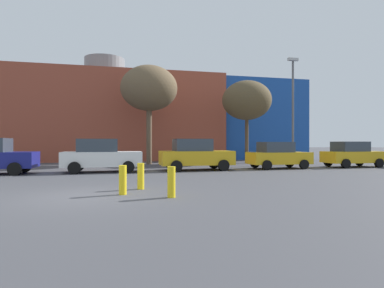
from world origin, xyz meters
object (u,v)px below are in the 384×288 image
at_px(parked_car_5, 352,154).
at_px(parked_car_3, 195,155).
at_px(bollard_yellow_1, 171,182).
at_px(parked_car_2, 101,156).
at_px(bare_tree_1, 149,89).
at_px(bare_tree_0, 247,101).
at_px(street_lamp, 293,104).
at_px(parked_car_4, 278,155).
at_px(bollard_yellow_0, 141,176).
at_px(bollard_yellow_2, 123,180).

bearing_deg(parked_car_5, parked_car_3, 180.00).
distance_m(parked_car_5, bollard_yellow_1, 16.70).
xyz_separation_m(parked_car_2, bare_tree_1, (3.27, 6.12, 4.89)).
height_order(parked_car_2, parked_car_5, parked_car_2).
distance_m(parked_car_3, parked_car_5, 10.99).
distance_m(bare_tree_0, street_lamp, 3.82).
xyz_separation_m(parked_car_3, parked_car_4, (5.45, -0.00, -0.09)).
xyz_separation_m(parked_car_4, parked_car_5, (5.55, -0.00, 0.02)).
relative_size(parked_car_3, bare_tree_0, 0.65).
xyz_separation_m(parked_car_3, street_lamp, (8.14, 2.71, 3.56)).
relative_size(parked_car_5, bollard_yellow_1, 4.32).
height_order(parked_car_3, parked_car_4, parked_car_3).
xyz_separation_m(bollard_yellow_1, street_lamp, (11.13, 11.83, 4.03)).
xyz_separation_m(parked_car_2, bare_tree_0, (11.12, 5.58, 4.16)).
bearing_deg(bollard_yellow_0, bare_tree_1, 83.15).
distance_m(parked_car_4, bare_tree_1, 10.96).
xyz_separation_m(bollard_yellow_0, bollard_yellow_2, (-0.64, -1.06, 0.00)).
xyz_separation_m(parked_car_5, street_lamp, (-2.86, 2.71, 3.64)).
xyz_separation_m(parked_car_2, bollard_yellow_2, (1.03, -8.25, -0.46)).
bearing_deg(bare_tree_0, parked_car_3, -135.54).
distance_m(parked_car_3, street_lamp, 9.29).
height_order(parked_car_3, bollard_yellow_2, parked_car_3).
bearing_deg(bollard_yellow_2, bare_tree_1, 81.15).
bearing_deg(bare_tree_1, bollard_yellow_2, -98.85).
xyz_separation_m(parked_car_3, bollard_yellow_2, (-4.40, -8.25, -0.47)).
distance_m(parked_car_2, bare_tree_1, 8.49).
distance_m(parked_car_2, bollard_yellow_0, 7.40).
distance_m(parked_car_2, parked_car_3, 5.43).
relative_size(bare_tree_0, bollard_yellow_1, 7.24).
distance_m(parked_car_4, parked_car_5, 5.55).
relative_size(bare_tree_0, bollard_yellow_2, 7.24).
xyz_separation_m(parked_car_4, bollard_yellow_1, (-8.44, -9.12, -0.38)).
height_order(parked_car_2, bare_tree_0, bare_tree_0).
height_order(parked_car_3, bare_tree_0, bare_tree_0).
bearing_deg(parked_car_4, parked_car_5, -0.00).
height_order(parked_car_5, street_lamp, street_lamp).
bearing_deg(parked_car_4, street_lamp, 45.23).
bearing_deg(bare_tree_0, bollard_yellow_0, -126.49).
bearing_deg(parked_car_5, bollard_yellow_0, -154.01).
bearing_deg(street_lamp, bare_tree_1, 161.68).
xyz_separation_m(parked_car_5, bollard_yellow_1, (-13.99, -9.12, -0.40)).
bearing_deg(parked_car_5, parked_car_2, 180.00).
bearing_deg(parked_car_4, bollard_yellow_1, -132.77).
bearing_deg(bollard_yellow_0, parked_car_3, 62.40).
bearing_deg(bollard_yellow_2, parked_car_3, 61.95).
relative_size(parked_car_2, bollard_yellow_1, 4.64).
relative_size(bollard_yellow_0, street_lamp, 0.12).
bearing_deg(street_lamp, bollard_yellow_2, -138.83).
distance_m(bollard_yellow_0, bollard_yellow_1, 2.08).
xyz_separation_m(parked_car_4, street_lamp, (2.69, 2.71, 3.65)).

